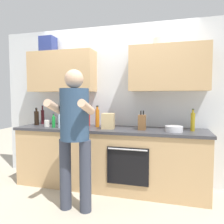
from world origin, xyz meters
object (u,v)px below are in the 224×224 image
Objects in this scene: knife_block at (142,122)px; bottle_water at (60,121)px; person_standing at (75,128)px; mixing_bowl at (174,129)px; grocery_bag_crisps at (82,121)px; bottle_juice at (97,118)px; bottle_oil at (193,121)px; bottle_hotsauce at (78,120)px; bottle_soy at (37,118)px; bottle_wine at (43,116)px; cup_coffee at (47,123)px; bottle_soda at (54,122)px; grocery_bag_bread at (108,121)px.

bottle_water is at bearing -173.48° from knife_block.
knife_block is (0.70, 0.72, 0.01)m from person_standing.
grocery_bag_crisps reaches higher than mixing_bowl.
bottle_juice reaches higher than bottle_oil.
bottle_water is 0.32m from bottle_hotsauce.
bottle_soy is (-1.04, 0.77, 0.03)m from person_standing.
mixing_bowl is 1.42m from grocery_bag_crisps.
person_standing is at bearing -41.85° from bottle_wine.
bottle_soy reaches higher than cup_coffee.
bottle_soy is at bearing 156.61° from cup_coffee.
knife_block is 0.98m from grocery_bag_crisps.
cup_coffee is 1.92m from mixing_bowl.
bottle_soy is 0.87× the size of bottle_juice.
bottle_soda is 0.18m from cup_coffee.
grocery_bag_bread is (-1.17, -0.09, -0.02)m from bottle_oil.
bottle_oil is 1.31× the size of mixing_bowl.
bottle_hotsauce is (0.85, -0.22, 0.01)m from bottle_soy.
knife_block is at bearing 5.73° from bottle_soda.
bottle_oil is at bearing 0.46° from bottle_soy.
bottle_soy is 1.23× the size of mixing_bowl.
cup_coffee is (0.25, -0.26, -0.08)m from bottle_wine.
person_standing is at bearing -36.41° from bottle_soy.
knife_block is (0.70, -0.10, -0.04)m from bottle_juice.
grocery_bag_crisps is (0.24, 0.26, -0.02)m from bottle_water.
cup_coffee is (-0.16, 0.07, -0.04)m from bottle_soda.
bottle_hotsauce is (0.83, -0.37, 0.00)m from bottle_wine.
bottle_wine is 1.51× the size of grocery_bag_crisps.
cup_coffee is at bearing 164.81° from bottle_water.
cup_coffee is at bearing -177.76° from grocery_bag_bread.
bottle_wine is 1.04× the size of bottle_oil.
cup_coffee is at bearing -176.50° from bottle_oil.
knife_block is (1.48, 0.06, 0.06)m from cup_coffee.
knife_block is at bearing 174.02° from mixing_bowl.
person_standing reaches higher than bottle_wine.
bottle_juice is 0.67m from bottle_soda.
bottle_soda is (-0.62, 0.59, -0.01)m from person_standing.
bottle_soy is at bearing 156.70° from bottle_soda.
bottle_soda is (0.41, -0.33, -0.04)m from bottle_wine.
grocery_bag_bread is (0.48, -0.15, 0.02)m from grocery_bag_crisps.
bottle_soda is at bearing -174.27° from knife_block.
bottle_soy is 1.26m from grocery_bag_bread.
bottle_water is at bearing -154.83° from bottle_juice.
knife_block is at bearing -6.61° from bottle_wine.
bottle_wine is at bearing 155.82° from bottle_hotsauce.
person_standing reaches higher than bottle_soy.
knife_block is (1.21, 0.14, -0.00)m from bottle_water.
bottle_juice is (1.04, 0.05, 0.03)m from bottle_soy.
bottle_wine reaches higher than mixing_bowl.
bottle_oil is at bearing 8.74° from bottle_hotsauce.
bottle_water is 0.35m from grocery_bag_crisps.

